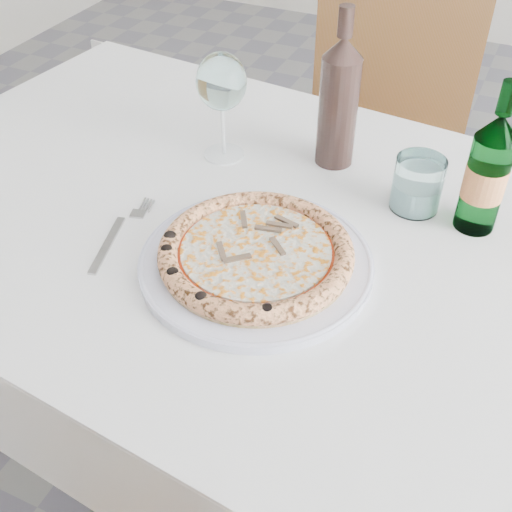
# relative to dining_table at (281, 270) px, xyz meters

# --- Properties ---
(dining_table) EXTENTS (1.55, 1.02, 0.76)m
(dining_table) POSITION_rel_dining_table_xyz_m (0.00, 0.00, 0.00)
(dining_table) COLOR brown
(dining_table) RESTS_ON floor
(chair_far) EXTENTS (0.48, 0.48, 0.93)m
(chair_far) POSITION_rel_dining_table_xyz_m (-0.02, 0.74, -0.14)
(chair_far) COLOR brown
(chair_far) RESTS_ON floor
(plate) EXTENTS (0.34, 0.34, 0.02)m
(plate) POSITION_rel_dining_table_xyz_m (0.00, -0.10, 0.10)
(plate) COLOR white
(plate) RESTS_ON dining_table
(pizza) EXTENTS (0.28, 0.28, 0.03)m
(pizza) POSITION_rel_dining_table_xyz_m (-0.00, -0.10, 0.11)
(pizza) COLOR tan
(pizza) RESTS_ON plate
(fork) EXTENTS (0.05, 0.19, 0.00)m
(fork) POSITION_rel_dining_table_xyz_m (-0.22, -0.12, 0.09)
(fork) COLOR #A3A3A3
(fork) RESTS_ON dining_table
(wine_glass) EXTENTS (0.09, 0.09, 0.19)m
(wine_glass) POSITION_rel_dining_table_xyz_m (-0.18, 0.15, 0.22)
(wine_glass) COLOR white
(wine_glass) RESTS_ON dining_table
(tumbler) EXTENTS (0.08, 0.08, 0.09)m
(tumbler) POSITION_rel_dining_table_xyz_m (0.17, 0.14, 0.13)
(tumbler) COLOR white
(tumbler) RESTS_ON dining_table
(beer_bottle) EXTENTS (0.06, 0.06, 0.24)m
(beer_bottle) POSITION_rel_dining_table_xyz_m (0.27, 0.13, 0.18)
(beer_bottle) COLOR #307C44
(beer_bottle) RESTS_ON dining_table
(wine_bottle) EXTENTS (0.07, 0.07, 0.27)m
(wine_bottle) POSITION_rel_dining_table_xyz_m (0.01, 0.22, 0.20)
(wine_bottle) COLOR black
(wine_bottle) RESTS_ON dining_table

